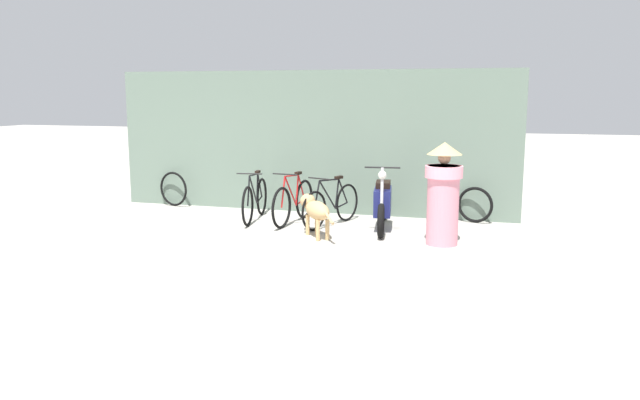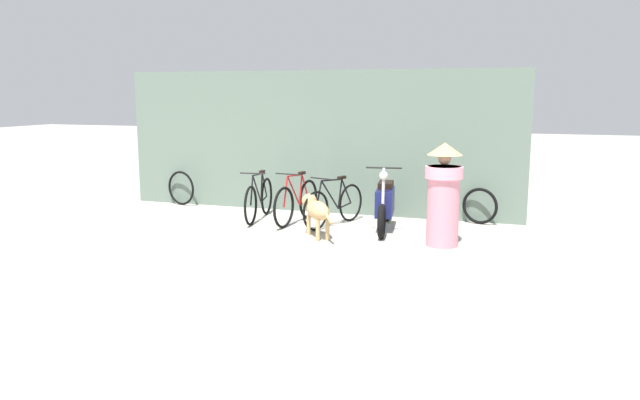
{
  "view_description": "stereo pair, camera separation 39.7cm",
  "coord_description": "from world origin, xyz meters",
  "px_view_note": "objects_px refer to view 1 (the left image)",
  "views": [
    {
      "loc": [
        3.57,
        -7.85,
        2.3
      ],
      "look_at": [
        0.89,
        1.34,
        0.65
      ],
      "focal_mm": 35.0,
      "sensor_mm": 36.0,
      "label": 1
    },
    {
      "loc": [
        3.95,
        -7.73,
        2.3
      ],
      "look_at": [
        0.89,
        1.34,
        0.65
      ],
      "focal_mm": 35.0,
      "sensor_mm": 36.0,
      "label": 2
    }
  ],
  "objects_px": {
    "stray_dog": "(315,210)",
    "spare_tire_right": "(173,189)",
    "bicycle_0": "(255,200)",
    "person_in_robes": "(443,192)",
    "motorcycle": "(383,204)",
    "bicycle_2": "(331,205)",
    "spare_tire_left": "(475,205)",
    "bicycle_1": "(293,202)"
  },
  "relations": [
    {
      "from": "motorcycle",
      "to": "stray_dog",
      "type": "xyz_separation_m",
      "value": [
        -0.94,
        -0.85,
        0.0
      ]
    },
    {
      "from": "bicycle_0",
      "to": "person_in_robes",
      "type": "distance_m",
      "value": 3.6
    },
    {
      "from": "bicycle_0",
      "to": "person_in_robes",
      "type": "xyz_separation_m",
      "value": [
        3.45,
        -0.93,
        0.43
      ]
    },
    {
      "from": "bicycle_2",
      "to": "spare_tire_right",
      "type": "distance_m",
      "value": 3.75
    },
    {
      "from": "bicycle_0",
      "to": "spare_tire_right",
      "type": "height_order",
      "value": "bicycle_0"
    },
    {
      "from": "bicycle_0",
      "to": "stray_dog",
      "type": "distance_m",
      "value": 1.73
    },
    {
      "from": "bicycle_1",
      "to": "person_in_robes",
      "type": "bearing_deg",
      "value": 78.32
    },
    {
      "from": "spare_tire_right",
      "to": "bicycle_2",
      "type": "bearing_deg",
      "value": -14.87
    },
    {
      "from": "motorcycle",
      "to": "bicycle_1",
      "type": "bearing_deg",
      "value": -100.25
    },
    {
      "from": "bicycle_2",
      "to": "stray_dog",
      "type": "bearing_deg",
      "value": 17.71
    },
    {
      "from": "bicycle_2",
      "to": "motorcycle",
      "type": "relative_size",
      "value": 0.83
    },
    {
      "from": "bicycle_1",
      "to": "spare_tire_right",
      "type": "bearing_deg",
      "value": -101.66
    },
    {
      "from": "bicycle_1",
      "to": "bicycle_2",
      "type": "bearing_deg",
      "value": 94.02
    },
    {
      "from": "stray_dog",
      "to": "spare_tire_right",
      "type": "distance_m",
      "value": 4.04
    },
    {
      "from": "motorcycle",
      "to": "spare_tire_right",
      "type": "relative_size",
      "value": 2.73
    },
    {
      "from": "stray_dog",
      "to": "bicycle_0",
      "type": "bearing_deg",
      "value": 18.68
    },
    {
      "from": "bicycle_1",
      "to": "spare_tire_left",
      "type": "relative_size",
      "value": 2.59
    },
    {
      "from": "person_in_robes",
      "to": "spare_tire_right",
      "type": "xyz_separation_m",
      "value": [
        -5.61,
        1.8,
        -0.45
      ]
    },
    {
      "from": "spare_tire_left",
      "to": "spare_tire_right",
      "type": "relative_size",
      "value": 0.92
    },
    {
      "from": "spare_tire_right",
      "to": "person_in_robes",
      "type": "bearing_deg",
      "value": -17.81
    },
    {
      "from": "bicycle_0",
      "to": "motorcycle",
      "type": "relative_size",
      "value": 0.9
    },
    {
      "from": "person_in_robes",
      "to": "spare_tire_left",
      "type": "bearing_deg",
      "value": -90.36
    },
    {
      "from": "bicycle_0",
      "to": "stray_dog",
      "type": "height_order",
      "value": "bicycle_0"
    },
    {
      "from": "person_in_robes",
      "to": "spare_tire_right",
      "type": "distance_m",
      "value": 5.91
    },
    {
      "from": "person_in_robes",
      "to": "spare_tire_left",
      "type": "xyz_separation_m",
      "value": [
        0.42,
        1.81,
        -0.48
      ]
    },
    {
      "from": "bicycle_2",
      "to": "spare_tire_left",
      "type": "xyz_separation_m",
      "value": [
        2.4,
        0.97,
        -0.04
      ]
    },
    {
      "from": "bicycle_2",
      "to": "bicycle_1",
      "type": "bearing_deg",
      "value": -72.57
    },
    {
      "from": "bicycle_2",
      "to": "person_in_robes",
      "type": "relative_size",
      "value": 1.02
    },
    {
      "from": "bicycle_2",
      "to": "spare_tire_left",
      "type": "relative_size",
      "value": 2.47
    },
    {
      "from": "bicycle_1",
      "to": "person_in_robes",
      "type": "xyz_separation_m",
      "value": [
        2.7,
        -0.87,
        0.43
      ]
    },
    {
      "from": "spare_tire_left",
      "to": "bicycle_2",
      "type": "bearing_deg",
      "value": -158.01
    },
    {
      "from": "motorcycle",
      "to": "stray_dog",
      "type": "bearing_deg",
      "value": -56.25
    },
    {
      "from": "person_in_robes",
      "to": "bicycle_0",
      "type": "bearing_deg",
      "value": -2.45
    },
    {
      "from": "bicycle_0",
      "to": "spare_tire_right",
      "type": "bearing_deg",
      "value": -120.12
    },
    {
      "from": "person_in_robes",
      "to": "spare_tire_right",
      "type": "bearing_deg",
      "value": -5.25
    },
    {
      "from": "stray_dog",
      "to": "spare_tire_right",
      "type": "height_order",
      "value": "spare_tire_right"
    },
    {
      "from": "motorcycle",
      "to": "spare_tire_left",
      "type": "xyz_separation_m",
      "value": [
        1.49,
        0.99,
        -0.12
      ]
    },
    {
      "from": "bicycle_2",
      "to": "spare_tire_right",
      "type": "relative_size",
      "value": 2.27
    },
    {
      "from": "motorcycle",
      "to": "spare_tire_right",
      "type": "xyz_separation_m",
      "value": [
        -4.53,
        0.98,
        -0.09
      ]
    },
    {
      "from": "bicycle_0",
      "to": "stray_dog",
      "type": "relative_size",
      "value": 1.63
    },
    {
      "from": "bicycle_2",
      "to": "person_in_robes",
      "type": "bearing_deg",
      "value": 86.63
    },
    {
      "from": "spare_tire_right",
      "to": "spare_tire_left",
      "type": "bearing_deg",
      "value": 0.08
    }
  ]
}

